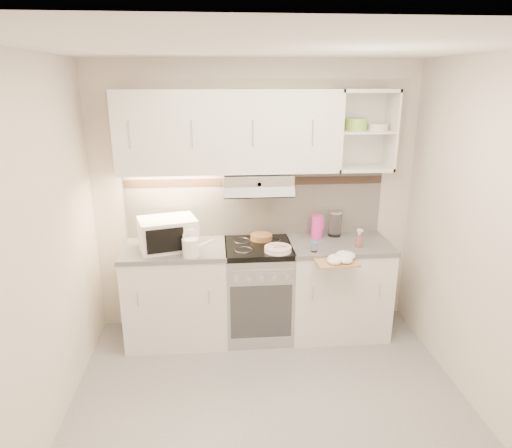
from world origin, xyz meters
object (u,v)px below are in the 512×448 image
object	(u,v)px
plate_stack	(278,249)
glass_jar	(335,223)
watering_can	(192,246)
pink_pitcher	(317,227)
spray_bottle	(359,239)
cutting_board	(335,261)
microwave	(168,234)
electric_range	(258,290)

from	to	relation	value
plate_stack	glass_jar	world-z (taller)	glass_jar
watering_can	plate_stack	size ratio (longest dim) A/B	1.19
pink_pitcher	glass_jar	size ratio (longest dim) A/B	0.87
watering_can	spray_bottle	distance (m)	1.47
plate_stack	cutting_board	world-z (taller)	plate_stack
plate_stack	cutting_board	distance (m)	0.50
spray_bottle	cutting_board	bearing A→B (deg)	-159.37
microwave	watering_can	xyz separation A→B (m)	(0.22, -0.21, -0.05)
electric_range	plate_stack	bearing A→B (deg)	-49.33
microwave	plate_stack	xyz separation A→B (m)	(0.95, -0.17, -0.11)
watering_can	pink_pitcher	size ratio (longest dim) A/B	1.32
microwave	cutting_board	size ratio (longest dim) A/B	1.64
cutting_board	pink_pitcher	bearing A→B (deg)	92.03
plate_stack	pink_pitcher	size ratio (longest dim) A/B	1.10
electric_range	cutting_board	xyz separation A→B (m)	(0.62, -0.35, 0.42)
plate_stack	spray_bottle	bearing A→B (deg)	4.50
plate_stack	pink_pitcher	bearing A→B (deg)	38.69
microwave	spray_bottle	bearing A→B (deg)	-19.03
pink_pitcher	glass_jar	bearing A→B (deg)	26.85
watering_can	glass_jar	xyz separation A→B (m)	(1.33, 0.41, 0.04)
electric_range	cutting_board	distance (m)	0.83
spray_bottle	electric_range	bearing A→B (deg)	152.05
watering_can	glass_jar	world-z (taller)	glass_jar
glass_jar	electric_range	bearing A→B (deg)	-165.65
pink_pitcher	cutting_board	distance (m)	0.53
electric_range	plate_stack	distance (m)	0.53
watering_can	cutting_board	size ratio (longest dim) A/B	0.82
glass_jar	spray_bottle	world-z (taller)	glass_jar
microwave	watering_can	size ratio (longest dim) A/B	1.99
plate_stack	spray_bottle	distance (m)	0.74
electric_range	microwave	bearing A→B (deg)	-178.94
pink_pitcher	spray_bottle	bearing A→B (deg)	-26.25
glass_jar	spray_bottle	bearing A→B (deg)	-66.00
plate_stack	glass_jar	size ratio (longest dim) A/B	0.96
pink_pitcher	cutting_board	world-z (taller)	pink_pitcher
electric_range	microwave	world-z (taller)	microwave
electric_range	cutting_board	size ratio (longest dim) A/B	2.64
microwave	electric_range	bearing A→B (deg)	-14.33
electric_range	spray_bottle	bearing A→B (deg)	-7.84
spray_bottle	cutting_board	xyz separation A→B (m)	(-0.27, -0.23, -0.10)
watering_can	glass_jar	bearing A→B (deg)	18.09
pink_pitcher	cutting_board	size ratio (longest dim) A/B	0.63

